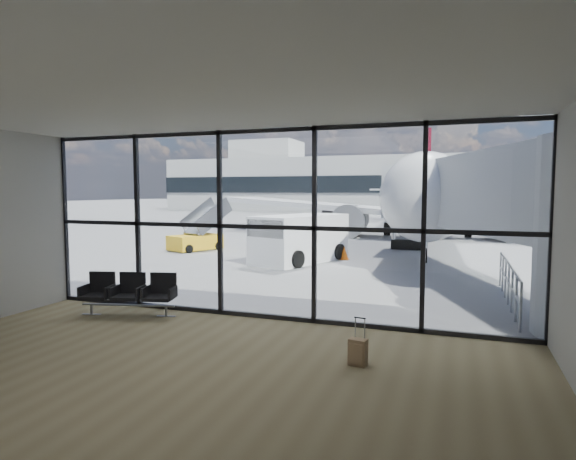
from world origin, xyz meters
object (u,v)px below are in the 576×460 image
Objects in this scene: mobile_stairs at (197,240)px; airliner at (428,195)px; seating_row at (130,292)px; service_van at (298,238)px; belt_loader at (325,226)px; suitcase at (358,352)px.

airliner is at bearing 73.37° from mobile_stairs.
service_van reaches higher than seating_row.
mobile_stairs is at bearing -114.64° from belt_loader.
airliner is (-0.46, 26.36, 2.50)m from suitcase.
airliner reaches higher than seating_row.
airliner is at bearing 100.33° from suitcase.
suitcase is 0.02× the size of airliner.
service_van is (-4.89, 11.47, 0.78)m from suitcase.
airliner reaches higher than service_van.
service_van is 6.67m from mobile_stairs.
mobile_stairs is (-3.80, -11.35, -0.02)m from belt_loader.
mobile_stairs is (-11.17, 13.66, 0.26)m from suitcase.
belt_loader is at bearing 95.03° from mobile_stairs.
mobile_stairs is (-6.29, 2.19, -0.52)m from service_van.
airliner reaches higher than belt_loader.
mobile_stairs is at bearing 138.63° from suitcase.
suitcase is 0.17× the size of service_van.
belt_loader reaches higher than suitcase.
service_van is (-4.43, -14.89, -1.72)m from airliner.
airliner is at bearing 92.83° from service_van.
seating_row is 13.10m from mobile_stairs.
mobile_stairs is at bearing -133.23° from airliner.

